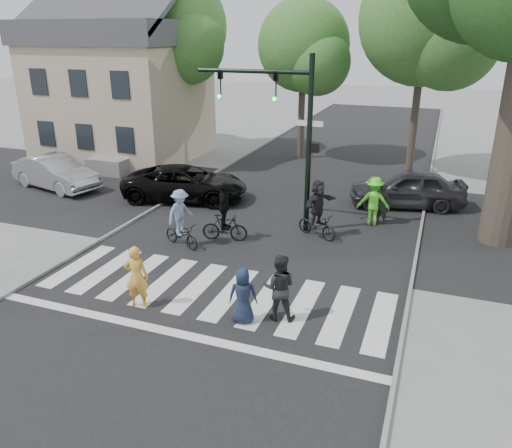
{
  "coord_description": "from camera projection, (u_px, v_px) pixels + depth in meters",
  "views": [
    {
      "loc": [
        5.32,
        -9.91,
        6.59
      ],
      "look_at": [
        0.5,
        3.0,
        1.3
      ],
      "focal_mm": 35.0,
      "sensor_mm": 36.0,
      "label": 1
    }
  ],
  "objects": [
    {
      "name": "bystander_hivis",
      "position": [
        374.0,
        201.0,
        18.06
      ],
      "size": [
        1.24,
        0.82,
        1.8
      ],
      "primitive_type": "imported",
      "rotation": [
        0.0,
        0.0,
        3.28
      ],
      "color": "#5FFF2F",
      "rests_on": "ground"
    },
    {
      "name": "pedestrian_adult",
      "position": [
        279.0,
        287.0,
        12.03
      ],
      "size": [
        0.93,
        0.79,
        1.7
      ],
      "primitive_type": "imported",
      "rotation": [
        0.0,
        0.0,
        3.33
      ],
      "color": "black",
      "rests_on": "ground"
    },
    {
      "name": "ground",
      "position": [
        197.0,
        308.0,
        12.76
      ],
      "size": [
        120.0,
        120.0,
        0.0
      ],
      "primitive_type": "plane",
      "color": "gray",
      "rests_on": "ground"
    },
    {
      "name": "car_grey",
      "position": [
        407.0,
        188.0,
        19.99
      ],
      "size": [
        4.77,
        2.75,
        1.53
      ],
      "primitive_type": "imported",
      "rotation": [
        0.0,
        0.0,
        -1.35
      ],
      "color": "#2E2E32",
      "rests_on": "ground"
    },
    {
      "name": "bystander_dark",
      "position": [
        382.0,
        203.0,
        18.21
      ],
      "size": [
        0.67,
        0.59,
        1.54
      ],
      "primitive_type": "imported",
      "rotation": [
        0.0,
        0.0,
        2.65
      ],
      "color": "black",
      "rests_on": "ground"
    },
    {
      "name": "car_silver",
      "position": [
        55.0,
        172.0,
        22.36
      ],
      "size": [
        4.72,
        2.58,
        1.48
      ],
      "primitive_type": "imported",
      "rotation": [
        0.0,
        0.0,
        1.33
      ],
      "color": "#B0B0B4",
      "rests_on": "ground"
    },
    {
      "name": "bg_tree_0",
      "position": [
        105.0,
        41.0,
        29.04
      ],
      "size": [
        5.46,
        5.2,
        8.97
      ],
      "color": "brown",
      "rests_on": "ground"
    },
    {
      "name": "pedestrian_child",
      "position": [
        243.0,
        296.0,
        11.92
      ],
      "size": [
        0.8,
        0.64,
        1.42
      ],
      "primitive_type": "imported",
      "rotation": [
        0.0,
        0.0,
        3.45
      ],
      "color": "#1C283E",
      "rests_on": "ground"
    },
    {
      "name": "bg_tree_2",
      "position": [
        307.0,
        50.0,
        25.8
      ],
      "size": [
        5.04,
        4.8,
        8.4
      ],
      "color": "brown",
      "rests_on": "ground"
    },
    {
      "name": "road_cross",
      "position": [
        288.0,
        211.0,
        19.76
      ],
      "size": [
        70.0,
        10.0,
        0.01
      ],
      "primitive_type": "cube",
      "color": "black",
      "rests_on": "ground"
    },
    {
      "name": "bg_tree_1",
      "position": [
        177.0,
        32.0,
        26.76
      ],
      "size": [
        6.09,
        5.8,
        9.8
      ],
      "color": "brown",
      "rests_on": "ground"
    },
    {
      "name": "cyclist_right",
      "position": [
        318.0,
        212.0,
        16.91
      ],
      "size": [
        1.68,
        1.55,
        2.03
      ],
      "color": "black",
      "rests_on": "ground"
    },
    {
      "name": "car_suv",
      "position": [
        185.0,
        183.0,
        20.83
      ],
      "size": [
        5.5,
        3.4,
        1.42
      ],
      "primitive_type": "imported",
      "rotation": [
        0.0,
        0.0,
        1.79
      ],
      "color": "black",
      "rests_on": "ground"
    },
    {
      "name": "pedestrian_woman",
      "position": [
        137.0,
        277.0,
        12.58
      ],
      "size": [
        0.69,
        0.55,
        1.67
      ],
      "primitive_type": "imported",
      "rotation": [
        0.0,
        0.0,
        3.41
      ],
      "color": "#F8B641",
      "rests_on": "ground"
    },
    {
      "name": "curb_left",
      "position": [
        137.0,
        219.0,
        18.76
      ],
      "size": [
        0.1,
        70.0,
        0.1
      ],
      "primitive_type": "cube",
      "color": "gray",
      "rests_on": "ground"
    },
    {
      "name": "curb_right",
      "position": [
        416.0,
        258.0,
        15.47
      ],
      "size": [
        0.1,
        70.0,
        0.1
      ],
      "primitive_type": "cube",
      "color": "gray",
      "rests_on": "ground"
    },
    {
      "name": "road_stem",
      "position": [
        263.0,
        238.0,
        17.13
      ],
      "size": [
        10.0,
        70.0,
        0.01
      ],
      "primitive_type": "cube",
      "color": "black",
      "rests_on": "ground"
    },
    {
      "name": "house",
      "position": [
        121.0,
        87.0,
        27.38
      ],
      "size": [
        8.4,
        8.1,
        8.82
      ],
      "color": "tan",
      "rests_on": "ground"
    },
    {
      "name": "cyclist_mid",
      "position": [
        224.0,
        217.0,
        16.64
      ],
      "size": [
        1.61,
        1.0,
        2.03
      ],
      "color": "black",
      "rests_on": "ground"
    },
    {
      "name": "crosswalk",
      "position": [
        208.0,
        296.0,
        13.34
      ],
      "size": [
        10.0,
        3.85,
        0.01
      ],
      "color": "silver",
      "rests_on": "ground"
    },
    {
      "name": "traffic_signal",
      "position": [
        285.0,
        119.0,
        16.67
      ],
      "size": [
        4.45,
        0.29,
        6.0
      ],
      "color": "black",
      "rests_on": "ground"
    },
    {
      "name": "bg_tree_3",
      "position": [
        432.0,
        24.0,
        22.22
      ],
      "size": [
        6.3,
        6.0,
        10.2
      ],
      "color": "brown",
      "rests_on": "ground"
    },
    {
      "name": "cyclist_left",
      "position": [
        181.0,
        222.0,
        16.19
      ],
      "size": [
        1.62,
        1.14,
        1.95
      ],
      "color": "black",
      "rests_on": "ground"
    }
  ]
}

